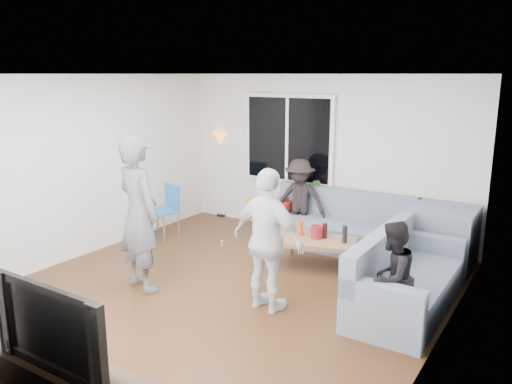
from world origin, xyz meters
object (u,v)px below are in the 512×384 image
Objects in this scene: player_left at (139,214)px; television at (62,323)px; player_right at (268,241)px; spectator_right at (391,278)px; sofa_right_section at (409,273)px; floor_lamp at (221,175)px; sofa_back_section at (337,220)px; coffee_table at (315,253)px; side_chair at (163,212)px; spectator_back at (299,200)px.

television is at bearing 135.77° from player_left.
player_left reaches higher than player_right.
spectator_right is (2.93, 0.59, -0.36)m from player_left.
sofa_right_section is 4.54m from floor_lamp.
coffee_table is (0.09, -0.93, -0.22)m from sofa_back_section.
player_right is (-1.32, -0.88, 0.39)m from sofa_right_section.
side_chair is at bearing -40.97° from player_left.
spectator_back is at bearing 48.08° from side_chair.
side_chair is 0.72× the size of television.
player_left is (1.14, -3.20, 0.17)m from floor_lamp.
spectator_right is 3.13m from television.
side_chair reaches higher than sofa_back_section.
sofa_back_section is 1.92× the size of television.
sofa_back_section is 1.42× the size of player_right.
player_left is at bearing -66.57° from spectator_right.
coffee_table is (-1.44, 0.56, -0.22)m from sofa_right_section.
floor_lamp is at bearing -110.64° from spectator_right.
coffee_table is 1.30m from spectator_back.
spectator_right is at bearing -56.74° from spectator_back.
player_left is 1.18× the size of player_right.
spectator_right is (4.07, -1.04, 0.16)m from side_chair.
floor_lamp reaches higher than coffee_table.
side_chair is (-2.54, -1.09, 0.01)m from sofa_back_section.
side_chair is at bearing 84.42° from sofa_right_section.
spectator_back is at bearing 128.16° from coffee_table.
side_chair is at bearing -156.85° from sofa_back_section.
sofa_back_section reaches higher than coffee_table.
side_chair is (-2.63, -0.16, 0.23)m from coffee_table.
side_chair is 1.62m from floor_lamp.
player_left is at bearing 20.23° from player_right.
floor_lamp is at bearing 64.06° from sofa_right_section.
sofa_back_section is 0.96m from coffee_table.
player_left is at bearing -37.55° from side_chair.
television is (-0.12, -4.77, 0.36)m from sofa_back_section.
television is at bearing -39.35° from side_chair.
side_chair is at bearing -92.18° from spectator_right.
sofa_right_section is 1.23× the size of player_right.
player_left is 1.61× the size of spectator_right.
player_right is (0.12, -1.44, 0.61)m from coffee_table.
floor_lamp is at bearing 114.65° from television.
player_left is at bearing -129.93° from coffee_table.
player_right is (2.75, -2.86, 0.03)m from floor_lamp.
sofa_back_section is at bearing -14.87° from spectator_back.
player_right reaches higher than television.
sofa_back_section is 4.79m from television.
sofa_back_section is at bearing -103.35° from player_left.
coffee_table is 0.58× the size of player_left.
sofa_back_section is 1.15× the size of sofa_right_section.
floor_lamp is 0.96× the size of player_right.
floor_lamp reaches higher than side_chair.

